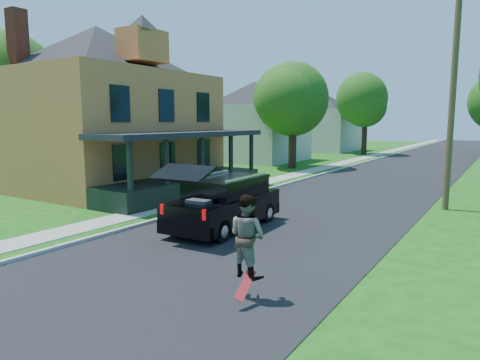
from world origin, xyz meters
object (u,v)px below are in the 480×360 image
Objects in this scene: utility_pole_near at (453,86)px; skateboarder at (247,236)px; tree_house_side at (1,82)px; black_suv at (224,202)px.

skateboarder is at bearing -94.34° from utility_pole_near.
utility_pole_near is (23.74, 5.04, -0.91)m from tree_house_side.
skateboarder is at bearing -52.89° from black_suv.
black_suv is 10.43m from utility_pole_near.
black_suv is 2.97× the size of skateboarder.
skateboarder is 0.18× the size of utility_pole_near.
black_suv is 0.52× the size of utility_pole_near.
tree_house_side is 24.29m from utility_pole_near.
skateboarder is 12.77m from utility_pole_near.
black_suv reaches higher than skateboarder.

